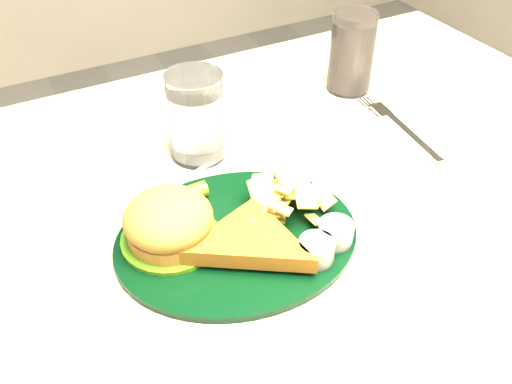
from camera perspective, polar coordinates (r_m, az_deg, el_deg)
table at (r=1.00m, az=0.27°, el=-17.84°), size 1.20×0.80×0.75m
dinner_plate at (r=0.65m, az=-1.95°, el=-2.79°), size 0.32×0.27×0.06m
water_glass at (r=0.77m, az=-6.00°, el=7.54°), size 0.09×0.09×0.12m
cola_glass at (r=0.94m, az=9.56°, el=13.60°), size 0.08×0.08×0.13m
fork_napkin at (r=0.86m, az=15.10°, el=5.60°), size 0.15×0.18×0.01m
wrapped_straw at (r=0.77m, az=-5.58°, el=2.25°), size 0.19×0.13×0.01m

